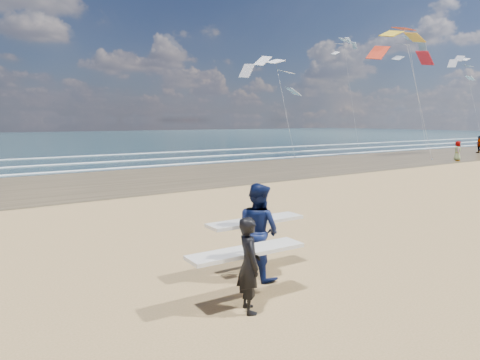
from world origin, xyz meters
TOP-DOWN VIEW (x-y plane):
  - wet_sand_strip at (20.00, 18.00)m, footprint 220.00×12.00m
  - ocean at (20.00, 72.00)m, footprint 220.00×100.00m
  - foam_breakers at (20.00, 28.10)m, footprint 220.00×11.70m
  - surfer_near at (-1.22, 0.53)m, footprint 2.22×1.00m
  - surfer_far at (-0.17, 1.66)m, footprint 2.21×1.18m
  - beachgoer_0 at (28.19, 13.01)m, footprint 0.92×0.85m
  - beachgoer_1 at (37.91, 16.20)m, footprint 1.05×0.59m
  - kite_0 at (28.15, 17.52)m, footprint 8.04×4.98m
  - kite_1 at (20.20, 25.27)m, footprint 6.86×4.85m
  - kite_2 at (44.21, 27.82)m, footprint 6.54×4.82m
  - kite_4 at (58.43, 28.03)m, footprint 6.35×4.80m
  - kite_5 at (37.92, 32.85)m, footprint 4.52×4.60m

SIDE VIEW (x-z plane):
  - wet_sand_strip at x=20.00m, z-range 0.00..0.01m
  - ocean at x=20.00m, z-range 0.00..0.02m
  - foam_breakers at x=20.00m, z-range 0.02..0.08m
  - beachgoer_0 at x=28.19m, z-range 0.00..1.58m
  - surfer_near at x=-1.22m, z-range 0.02..1.65m
  - beachgoer_1 at x=37.91m, z-range 0.00..1.69m
  - surfer_far at x=-0.17m, z-range 0.01..1.97m
  - kite_1 at x=20.20m, z-range 0.91..10.85m
  - kite_5 at x=37.92m, z-range 0.19..14.72m
  - kite_4 at x=58.43m, z-range 0.87..14.22m
  - kite_0 at x=28.15m, z-range 1.56..14.22m
  - kite_2 at x=44.21m, z-range 1.01..15.95m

